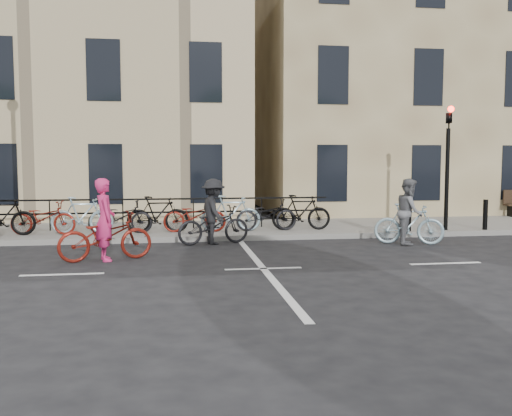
{
  "coord_description": "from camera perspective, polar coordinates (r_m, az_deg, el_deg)",
  "views": [
    {
      "loc": [
        -1.87,
        -11.45,
        2.28
      ],
      "look_at": [
        0.12,
        1.86,
        1.1
      ],
      "focal_mm": 40.0,
      "sensor_mm": 36.0,
      "label": 1
    }
  ],
  "objects": [
    {
      "name": "ground",
      "position": [
        11.82,
        0.74,
        -6.11
      ],
      "size": [
        120.0,
        120.0,
        0.0
      ],
      "primitive_type": "plane",
      "color": "black",
      "rests_on": "ground"
    },
    {
      "name": "sidewalk",
      "position": [
        17.72,
        -15.37,
        -2.32
      ],
      "size": [
        46.0,
        4.0,
        0.15
      ],
      "primitive_type": "cube",
      "color": "slate",
      "rests_on": "ground"
    },
    {
      "name": "building_east",
      "position": [
        27.03,
        15.71,
        13.05
      ],
      "size": [
        14.0,
        10.0,
        12.0
      ],
      "primitive_type": "cube",
      "color": "#907C56",
      "rests_on": "sidewalk"
    },
    {
      "name": "traffic_light",
      "position": [
        17.73,
        18.64,
        5.31
      ],
      "size": [
        0.18,
        0.3,
        3.9
      ],
      "color": "black",
      "rests_on": "sidewalk"
    },
    {
      "name": "bollard_east",
      "position": [
        17.22,
        15.05,
        -0.76
      ],
      "size": [
        0.14,
        0.14,
        0.9
      ],
      "primitive_type": "cylinder",
      "color": "black",
      "rests_on": "sidewalk"
    },
    {
      "name": "bollard_west",
      "position": [
        18.31,
        21.95,
        -0.62
      ],
      "size": [
        0.14,
        0.14,
        0.9
      ],
      "primitive_type": "cylinder",
      "color": "black",
      "rests_on": "sidewalk"
    },
    {
      "name": "parked_bikes",
      "position": [
        16.59,
        -11.75,
        -0.75
      ],
      "size": [
        11.45,
        1.23,
        1.05
      ],
      "color": "black",
      "rests_on": "sidewalk"
    },
    {
      "name": "cyclist_pink",
      "position": [
        13.12,
        -14.85,
        -2.35
      ],
      "size": [
        2.18,
        1.28,
        1.84
      ],
      "rotation": [
        0.0,
        0.0,
        1.86
      ],
      "color": "maroon",
      "rests_on": "ground"
    },
    {
      "name": "cyclist_grey",
      "position": [
        15.59,
        15.07,
        -0.95
      ],
      "size": [
        1.87,
        1.12,
        1.75
      ],
      "rotation": [
        0.0,
        0.0,
        1.21
      ],
      "color": "#90AFBC",
      "rests_on": "ground"
    },
    {
      "name": "cyclist_dark",
      "position": [
        15.13,
        -4.28,
        -1.05
      ],
      "size": [
        2.07,
        1.25,
        1.74
      ],
      "rotation": [
        0.0,
        0.0,
        1.83
      ],
      "color": "black",
      "rests_on": "ground"
    }
  ]
}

